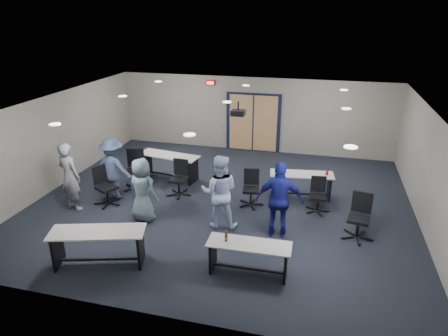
% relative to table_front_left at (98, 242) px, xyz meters
% --- Properties ---
extents(floor, '(10.00, 10.00, 0.00)m').
position_rel_table_front_left_xyz_m(floor, '(1.73, 3.38, -0.53)').
color(floor, black).
rests_on(floor, ground).
extents(back_wall, '(10.00, 0.04, 2.70)m').
position_rel_table_front_left_xyz_m(back_wall, '(1.73, 7.88, 0.82)').
color(back_wall, gray).
rests_on(back_wall, floor).
extents(front_wall, '(10.00, 0.04, 2.70)m').
position_rel_table_front_left_xyz_m(front_wall, '(1.73, -1.12, 0.82)').
color(front_wall, gray).
rests_on(front_wall, floor).
extents(left_wall, '(0.04, 9.00, 2.70)m').
position_rel_table_front_left_xyz_m(left_wall, '(-3.27, 3.38, 0.82)').
color(left_wall, gray).
rests_on(left_wall, floor).
extents(right_wall, '(0.04, 9.00, 2.70)m').
position_rel_table_front_left_xyz_m(right_wall, '(6.73, 3.38, 0.82)').
color(right_wall, gray).
rests_on(right_wall, floor).
extents(ceiling, '(10.00, 9.00, 0.04)m').
position_rel_table_front_left_xyz_m(ceiling, '(1.73, 3.38, 2.17)').
color(ceiling, white).
rests_on(ceiling, back_wall).
extents(double_door, '(2.00, 0.07, 2.20)m').
position_rel_table_front_left_xyz_m(double_door, '(1.73, 7.84, 0.52)').
color(double_door, black).
rests_on(double_door, back_wall).
extents(exit_sign, '(0.32, 0.07, 0.18)m').
position_rel_table_front_left_xyz_m(exit_sign, '(0.13, 7.83, 1.92)').
color(exit_sign, black).
rests_on(exit_sign, back_wall).
extents(ceiling_projector, '(0.35, 0.32, 0.37)m').
position_rel_table_front_left_xyz_m(ceiling_projector, '(2.03, 3.88, 1.88)').
color(ceiling_projector, black).
rests_on(ceiling_projector, ceiling).
extents(ceiling_can_lights, '(6.24, 5.74, 0.02)m').
position_rel_table_front_left_xyz_m(ceiling_can_lights, '(1.73, 3.63, 2.14)').
color(ceiling_can_lights, silver).
rests_on(ceiling_can_lights, ceiling).
extents(table_front_left, '(2.00, 1.16, 0.77)m').
position_rel_table_front_left_xyz_m(table_front_left, '(0.00, 0.00, 0.00)').
color(table_front_left, '#B1AEA7').
rests_on(table_front_left, floor).
extents(table_front_right, '(1.66, 0.59, 0.92)m').
position_rel_table_front_left_xyz_m(table_front_right, '(3.02, 0.47, -0.06)').
color(table_front_right, '#B1AEA7').
rests_on(table_front_right, floor).
extents(table_back_left, '(1.97, 0.93, 0.77)m').
position_rel_table_front_left_xyz_m(table_back_left, '(-0.29, 4.59, -0.00)').
color(table_back_left, '#B1AEA7').
rests_on(table_back_left, floor).
extents(table_back_right, '(1.79, 0.80, 0.82)m').
position_rel_table_front_left_xyz_m(table_back_right, '(3.78, 4.25, -0.04)').
color(table_back_right, '#B1AEA7').
rests_on(table_back_right, floor).
extents(chair_back_a, '(0.95, 0.95, 1.17)m').
position_rel_table_front_left_xyz_m(chair_back_a, '(-0.93, 3.62, 0.06)').
color(chair_back_a, black).
rests_on(chair_back_a, floor).
extents(chair_back_b, '(0.66, 0.66, 1.01)m').
position_rel_table_front_left_xyz_m(chair_back_b, '(0.42, 3.52, -0.02)').
color(chair_back_b, black).
rests_on(chair_back_b, floor).
extents(chair_back_c, '(0.71, 0.71, 0.98)m').
position_rel_table_front_left_xyz_m(chair_back_c, '(2.51, 3.40, -0.04)').
color(chair_back_c, black).
rests_on(chair_back_c, floor).
extents(chair_back_d, '(0.64, 0.64, 0.92)m').
position_rel_table_front_left_xyz_m(chair_back_d, '(4.26, 3.46, -0.06)').
color(chair_back_d, black).
rests_on(chair_back_d, floor).
extents(chair_loose_left, '(0.90, 0.90, 1.06)m').
position_rel_table_front_left_xyz_m(chair_loose_left, '(-1.25, 2.49, 0.00)').
color(chair_loose_left, black).
rests_on(chair_loose_left, floor).
extents(chair_loose_right, '(0.79, 0.79, 1.07)m').
position_rel_table_front_left_xyz_m(chair_loose_right, '(5.20, 2.36, 0.01)').
color(chair_loose_right, black).
rests_on(chair_loose_right, floor).
extents(person_gray, '(0.76, 0.60, 1.83)m').
position_rel_table_front_left_xyz_m(person_gray, '(-1.99, 2.04, 0.39)').
color(person_gray, gray).
rests_on(person_gray, floor).
extents(person_plaid, '(0.88, 0.67, 1.62)m').
position_rel_table_front_left_xyz_m(person_plaid, '(0.07, 1.96, 0.28)').
color(person_plaid, slate).
rests_on(person_plaid, floor).
extents(person_lightblue, '(0.98, 0.82, 1.83)m').
position_rel_table_front_left_xyz_m(person_lightblue, '(1.99, 2.11, 0.39)').
color(person_lightblue, '#C0D2FF').
rests_on(person_lightblue, floor).
extents(person_navy, '(1.10, 0.53, 1.83)m').
position_rel_table_front_left_xyz_m(person_navy, '(3.42, 2.03, 0.39)').
color(person_navy, navy).
rests_on(person_navy, floor).
extents(person_back, '(1.17, 0.72, 1.74)m').
position_rel_table_front_left_xyz_m(person_back, '(-1.23, 2.91, 0.34)').
color(person_back, '#3C4B6D').
rests_on(person_back, floor).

